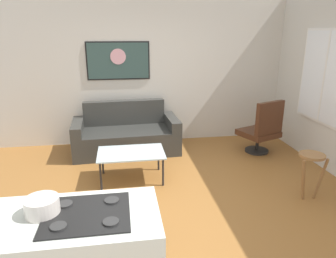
{
  "coord_description": "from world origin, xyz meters",
  "views": [
    {
      "loc": [
        -0.58,
        -3.55,
        2.13
      ],
      "look_at": [
        0.1,
        0.9,
        0.7
      ],
      "focal_mm": 33.29,
      "sensor_mm": 36.0,
      "label": 1
    }
  ],
  "objects_px": {
    "coffee_table": "(131,154)",
    "mixing_bowl": "(42,206)",
    "wall_painting": "(118,61)",
    "bar_stool": "(311,164)",
    "armchair": "(262,129)",
    "couch": "(126,136)"
  },
  "relations": [
    {
      "from": "coffee_table",
      "to": "mixing_bowl",
      "type": "distance_m",
      "value": 2.39
    },
    {
      "from": "coffee_table",
      "to": "wall_painting",
      "type": "distance_m",
      "value": 2.06
    },
    {
      "from": "coffee_table",
      "to": "mixing_bowl",
      "type": "bearing_deg",
      "value": -107.28
    },
    {
      "from": "bar_stool",
      "to": "wall_painting",
      "type": "height_order",
      "value": "wall_painting"
    },
    {
      "from": "armchair",
      "to": "wall_painting",
      "type": "xyz_separation_m",
      "value": [
        -2.48,
        0.99,
        1.14
      ]
    },
    {
      "from": "mixing_bowl",
      "to": "couch",
      "type": "bearing_deg",
      "value": 79.25
    },
    {
      "from": "couch",
      "to": "mixing_bowl",
      "type": "distance_m",
      "value": 3.53
    },
    {
      "from": "couch",
      "to": "armchair",
      "type": "height_order",
      "value": "armchair"
    },
    {
      "from": "bar_stool",
      "to": "mixing_bowl",
      "type": "distance_m",
      "value": 3.3
    },
    {
      "from": "mixing_bowl",
      "to": "wall_painting",
      "type": "relative_size",
      "value": 0.21
    },
    {
      "from": "armchair",
      "to": "bar_stool",
      "type": "bearing_deg",
      "value": -92.29
    },
    {
      "from": "mixing_bowl",
      "to": "armchair",
      "type": "bearing_deg",
      "value": 43.78
    },
    {
      "from": "armchair",
      "to": "mixing_bowl",
      "type": "xyz_separation_m",
      "value": [
        -3.04,
        -2.91,
        0.49
      ]
    },
    {
      "from": "bar_stool",
      "to": "wall_painting",
      "type": "distance_m",
      "value": 3.69
    },
    {
      "from": "bar_stool",
      "to": "mixing_bowl",
      "type": "relative_size",
      "value": 2.55
    },
    {
      "from": "coffee_table",
      "to": "mixing_bowl",
      "type": "relative_size",
      "value": 4.01
    },
    {
      "from": "bar_stool",
      "to": "wall_painting",
      "type": "xyz_separation_m",
      "value": [
        -2.41,
        2.55,
        1.11
      ]
    },
    {
      "from": "couch",
      "to": "armchair",
      "type": "bearing_deg",
      "value": -11.71
    },
    {
      "from": "mixing_bowl",
      "to": "coffee_table",
      "type": "bearing_deg",
      "value": 72.72
    },
    {
      "from": "bar_stool",
      "to": "mixing_bowl",
      "type": "xyz_separation_m",
      "value": [
        -2.98,
        -1.35,
        0.46
      ]
    },
    {
      "from": "couch",
      "to": "coffee_table",
      "type": "relative_size",
      "value": 1.98
    },
    {
      "from": "coffee_table",
      "to": "armchair",
      "type": "relative_size",
      "value": 0.99
    }
  ]
}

